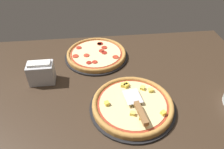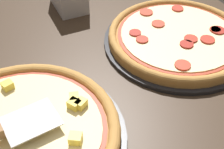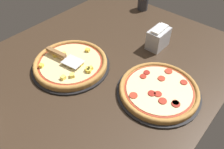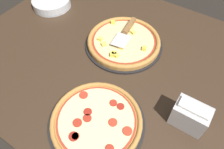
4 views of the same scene
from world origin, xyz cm
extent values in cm
cube|color=#38281C|center=(0.00, 0.00, -1.80)|extent=(155.53, 114.56, 3.60)
cylinder|color=black|center=(5.21, -10.20, 0.50)|extent=(39.23, 39.23, 1.00)
cylinder|color=#B77F3D|center=(5.21, -10.20, 1.90)|extent=(36.88, 36.88, 1.80)
torus|color=#B77F3D|center=(5.21, -10.20, 2.80)|extent=(36.88, 36.88, 2.27)
cylinder|color=#A33823|center=(5.21, -10.20, 2.87)|extent=(32.06, 32.06, 0.15)
cylinder|color=beige|center=(5.21, -10.20, 3.00)|extent=(30.24, 30.24, 0.40)
cube|color=#F9E05B|center=(11.53, -1.55, 3.99)|extent=(2.86, 2.92, 1.59)
cube|color=#F4D64C|center=(2.51, 1.36, 3.99)|extent=(2.54, 2.31, 1.59)
cube|color=#F4D64C|center=(4.35, 2.07, 3.99)|extent=(2.63, 2.77, 1.59)
cube|color=yellow|center=(-6.47, -9.81, 3.99)|extent=(2.43, 2.57, 1.59)
cube|color=#F9E05B|center=(3.21, -4.66, 3.99)|extent=(2.21, 1.84, 1.59)
cube|color=yellow|center=(3.93, 0.87, 3.99)|extent=(2.94, 2.86, 1.59)
cylinder|color=black|center=(-8.81, 32.85, 0.50)|extent=(37.65, 37.65, 1.00)
cylinder|color=#B77F3D|center=(-8.81, 32.85, 1.81)|extent=(35.39, 35.39, 1.62)
torus|color=#B77F3D|center=(-8.81, 32.85, 2.62)|extent=(35.39, 35.39, 1.92)
cylinder|color=#A33823|center=(-8.81, 32.85, 2.70)|extent=(30.76, 30.76, 0.15)
cylinder|color=beige|center=(-8.81, 32.85, 2.82)|extent=(29.02, 29.02, 0.40)
cylinder|color=maroon|center=(-4.14, 32.04, 3.22)|extent=(3.31, 3.31, 0.40)
cylinder|color=#B73823|center=(-21.05, 30.31, 3.22)|extent=(3.63, 3.63, 0.40)
cylinder|color=#AD2D1E|center=(-19.23, 39.30, 3.22)|extent=(3.26, 3.26, 0.40)
cylinder|color=#B73823|center=(-14.70, 30.37, 3.22)|extent=(3.43, 3.43, 0.40)
cylinder|color=#B73823|center=(-6.43, 42.25, 3.22)|extent=(2.82, 2.82, 0.40)
cylinder|color=#AD2D1E|center=(-5.61, 34.27, 3.22)|extent=(3.32, 3.32, 0.40)
cylinder|color=maroon|center=(-5.88, 42.73, 3.22)|extent=(3.65, 3.65, 0.40)
cylinder|color=#AD2D1E|center=(-3.63, 37.81, 3.22)|extent=(3.54, 3.54, 0.40)
cylinder|color=#AD2D1E|center=(-10.25, 23.21, 3.22)|extent=(3.07, 3.07, 0.40)
cylinder|color=maroon|center=(-13.52, 22.96, 3.22)|extent=(3.01, 3.01, 0.40)
cylinder|color=#B73823|center=(1.99, 26.80, 3.22)|extent=(3.60, 3.60, 0.40)
cube|color=silver|center=(5.45, -7.71, 4.90)|extent=(8.64, 10.48, 0.24)
camera|label=1|loc=(-11.61, -76.73, 75.04)|focal=35.00mm
camera|label=2|loc=(43.59, -9.06, 47.94)|focal=50.00mm
camera|label=3|loc=(53.59, 59.71, 74.53)|focal=35.00mm
camera|label=4|loc=(-34.31, 60.71, 78.88)|focal=35.00mm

